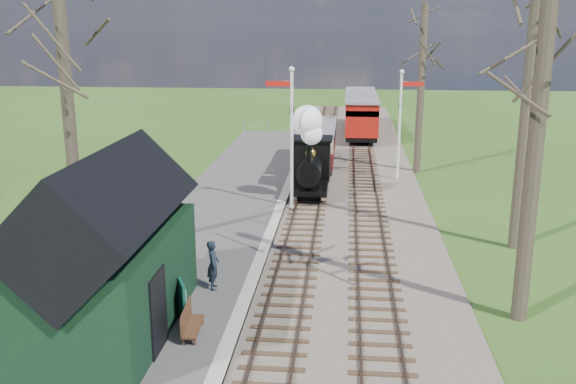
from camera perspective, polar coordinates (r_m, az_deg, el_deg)
name	(u,v)px	position (r m, az deg, el deg)	size (l,w,h in m)	color
distant_hills	(343,227)	(78.98, 4.89, -3.11)	(114.40, 48.00, 22.02)	#385B23
ballast_bed	(339,179)	(33.76, 4.59, 1.20)	(8.00, 60.00, 0.10)	brown
track_near	(315,177)	(33.79, 2.39, 1.33)	(1.60, 60.00, 0.15)	brown
track_far	(364,178)	(33.76, 6.80, 1.23)	(1.60, 60.00, 0.15)	brown
platform	(220,220)	(26.53, -6.10, -2.50)	(5.00, 44.00, 0.20)	#474442
coping_strip	(275,222)	(26.18, -1.16, -2.64)	(0.40, 44.00, 0.21)	#B2AD9E
station_shed	(109,254)	(16.94, -15.61, -5.34)	(3.25, 6.30, 4.78)	black
semaphore_near	(290,129)	(27.28, 0.18, 5.66)	(1.22, 0.24, 6.22)	silver
semaphore_far	(401,117)	(33.26, 10.05, 6.61)	(1.22, 0.24, 5.72)	silver
bare_trees	(338,110)	(21.10, 4.47, 7.30)	(15.51, 22.39, 12.00)	#382D23
fence_line	(329,127)	(47.42, 3.65, 5.76)	(12.60, 0.08, 1.00)	slate
locomotive	(311,156)	(29.77, 2.03, 3.24)	(1.73, 4.03, 4.31)	black
coach	(317,143)	(35.81, 2.61, 4.33)	(2.01, 6.90, 2.12)	black
red_carriage_a	(361,118)	(44.76, 6.53, 6.57)	(2.29, 5.66, 2.41)	black
red_carriage_b	(360,108)	(50.21, 6.42, 7.46)	(2.29, 5.66, 2.41)	black
sign_board	(183,302)	(17.49, -9.33, -9.64)	(0.38, 0.74, 1.13)	#0E4333
bench	(189,321)	(16.90, -8.78, -11.30)	(0.47, 1.35, 0.76)	#4A2C1A
person	(213,265)	(19.38, -6.67, -6.44)	(0.55, 0.36, 1.52)	black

